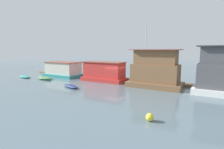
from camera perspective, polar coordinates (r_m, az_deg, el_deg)
The scene contains 9 objects.
ground_plane at distance 27.66m, azimuth 1.05°, elevation -2.63°, with size 200.00×200.00×0.00m, color slate.
dock_walkway at distance 30.20m, azimuth 3.81°, elevation -1.47°, with size 42.40×1.86×0.30m, color #846B4C.
houseboat_teal at distance 35.25m, azimuth -15.65°, elevation 1.59°, with size 7.27×4.16×2.85m.
houseboat_red at distance 28.91m, azimuth -2.65°, elevation 0.87°, with size 7.46×3.34×3.22m.
houseboat_brown at distance 24.81m, azimuth 13.93°, elevation 1.19°, with size 7.32×4.17×8.37m.
dinghy_teal at distance 36.51m, azimuth -26.58°, elevation -0.61°, with size 3.56×1.89×0.37m.
dinghy_green at distance 32.78m, azimuth -21.06°, elevation -1.06°, with size 3.68×1.75×0.50m.
dinghy_navy at distance 24.63m, azimuth -13.32°, elevation -3.70°, with size 3.53×2.08×0.38m.
buoy_yellow at distance 13.16m, azimuth 12.24°, elevation -13.46°, with size 0.58×0.58×0.58m, color yellow.
Camera 1 is at (13.40, -23.67, 5.04)m, focal length 28.00 mm.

